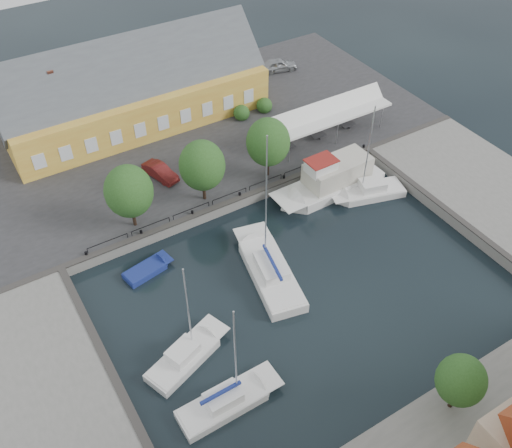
{
  "coord_description": "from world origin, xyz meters",
  "views": [
    {
      "loc": [
        -19.23,
        -25.51,
        35.67
      ],
      "look_at": [
        0.0,
        6.0,
        1.5
      ],
      "focal_mm": 40.0,
      "sensor_mm": 36.0,
      "label": 1
    }
  ],
  "objects_px": {
    "east_boat_a": "(368,193)",
    "trawler": "(332,181)",
    "warehouse": "(127,92)",
    "tent_canopy": "(328,114)",
    "launch_nw": "(148,271)",
    "car_silver": "(278,65)",
    "center_sailboat": "(269,272)",
    "west_boat_d": "(227,403)",
    "west_boat_c": "(187,357)",
    "car_red": "(160,172)"
  },
  "relations": [
    {
      "from": "west_boat_d",
      "to": "east_boat_a",
      "type": "bearing_deg",
      "value": 28.75
    },
    {
      "from": "center_sailboat",
      "to": "trawler",
      "type": "distance_m",
      "value": 12.96
    },
    {
      "from": "car_red",
      "to": "car_silver",
      "type": "bearing_deg",
      "value": 12.85
    },
    {
      "from": "west_boat_c",
      "to": "car_red",
      "type": "bearing_deg",
      "value": 70.53
    },
    {
      "from": "east_boat_a",
      "to": "west_boat_d",
      "type": "distance_m",
      "value": 25.88
    },
    {
      "from": "launch_nw",
      "to": "west_boat_c",
      "type": "bearing_deg",
      "value": -96.15
    },
    {
      "from": "trawler",
      "to": "east_boat_a",
      "type": "xyz_separation_m",
      "value": [
        2.56,
        -2.59,
        -0.75
      ]
    },
    {
      "from": "warehouse",
      "to": "west_boat_c",
      "type": "bearing_deg",
      "value": -105.42
    },
    {
      "from": "warehouse",
      "to": "tent_canopy",
      "type": "bearing_deg",
      "value": -39.86
    },
    {
      "from": "car_silver",
      "to": "launch_nw",
      "type": "height_order",
      "value": "car_silver"
    },
    {
      "from": "launch_nw",
      "to": "car_silver",
      "type": "bearing_deg",
      "value": 38.85
    },
    {
      "from": "car_red",
      "to": "east_boat_a",
      "type": "bearing_deg",
      "value": -52.28
    },
    {
      "from": "car_red",
      "to": "center_sailboat",
      "type": "xyz_separation_m",
      "value": [
        2.7,
        -15.69,
        -1.32
      ]
    },
    {
      "from": "center_sailboat",
      "to": "west_boat_d",
      "type": "bearing_deg",
      "value": -135.76
    },
    {
      "from": "tent_canopy",
      "to": "trawler",
      "type": "relative_size",
      "value": 1.18
    },
    {
      "from": "car_silver",
      "to": "launch_nw",
      "type": "distance_m",
      "value": 35.53
    },
    {
      "from": "car_red",
      "to": "warehouse",
      "type": "bearing_deg",
      "value": 65.46
    },
    {
      "from": "car_silver",
      "to": "trawler",
      "type": "distance_m",
      "value": 22.93
    },
    {
      "from": "car_silver",
      "to": "center_sailboat",
      "type": "relative_size",
      "value": 0.33
    },
    {
      "from": "warehouse",
      "to": "west_boat_c",
      "type": "height_order",
      "value": "warehouse"
    },
    {
      "from": "car_red",
      "to": "east_boat_a",
      "type": "height_order",
      "value": "east_boat_a"
    },
    {
      "from": "tent_canopy",
      "to": "west_boat_d",
      "type": "bearing_deg",
      "value": -138.28
    },
    {
      "from": "warehouse",
      "to": "car_silver",
      "type": "height_order",
      "value": "warehouse"
    },
    {
      "from": "east_boat_a",
      "to": "west_boat_c",
      "type": "relative_size",
      "value": 1.1
    },
    {
      "from": "west_boat_d",
      "to": "trawler",
      "type": "bearing_deg",
      "value": 36.76
    },
    {
      "from": "car_silver",
      "to": "west_boat_d",
      "type": "relative_size",
      "value": 0.45
    },
    {
      "from": "car_red",
      "to": "launch_nw",
      "type": "bearing_deg",
      "value": -137.0
    },
    {
      "from": "tent_canopy",
      "to": "east_boat_a",
      "type": "distance_m",
      "value": 10.01
    },
    {
      "from": "warehouse",
      "to": "trawler",
      "type": "xyz_separation_m",
      "value": [
        12.38,
        -20.53,
        -3.41
      ]
    },
    {
      "from": "center_sailboat",
      "to": "east_boat_a",
      "type": "distance_m",
      "value": 14.33
    },
    {
      "from": "center_sailboat",
      "to": "launch_nw",
      "type": "relative_size",
      "value": 3.12
    },
    {
      "from": "tent_canopy",
      "to": "west_boat_c",
      "type": "height_order",
      "value": "west_boat_c"
    },
    {
      "from": "car_red",
      "to": "east_boat_a",
      "type": "distance_m",
      "value": 20.4
    },
    {
      "from": "trawler",
      "to": "launch_nw",
      "type": "relative_size",
      "value": 2.67
    },
    {
      "from": "east_boat_a",
      "to": "tent_canopy",
      "type": "bearing_deg",
      "value": 79.85
    },
    {
      "from": "center_sailboat",
      "to": "west_boat_d",
      "type": "xyz_separation_m",
      "value": [
        -8.88,
        -8.64,
        -0.09
      ]
    },
    {
      "from": "east_boat_a",
      "to": "trawler",
      "type": "bearing_deg",
      "value": 134.73
    },
    {
      "from": "west_boat_c",
      "to": "west_boat_d",
      "type": "distance_m",
      "value": 4.84
    },
    {
      "from": "tent_canopy",
      "to": "car_red",
      "type": "distance_m",
      "value": 18.47
    },
    {
      "from": "car_silver",
      "to": "trawler",
      "type": "xyz_separation_m",
      "value": [
        -7.79,
        -21.55,
        -0.78
      ]
    },
    {
      "from": "tent_canopy",
      "to": "car_silver",
      "type": "bearing_deg",
      "value": 76.49
    },
    {
      "from": "warehouse",
      "to": "car_silver",
      "type": "bearing_deg",
      "value": 2.89
    },
    {
      "from": "trawler",
      "to": "launch_nw",
      "type": "height_order",
      "value": "trawler"
    },
    {
      "from": "warehouse",
      "to": "car_red",
      "type": "distance_m",
      "value": 11.67
    },
    {
      "from": "launch_nw",
      "to": "center_sailboat",
      "type": "bearing_deg",
      "value": -33.48
    },
    {
      "from": "trawler",
      "to": "center_sailboat",
      "type": "bearing_deg",
      "value": -150.4
    },
    {
      "from": "trawler",
      "to": "west_boat_c",
      "type": "relative_size",
      "value": 1.23
    },
    {
      "from": "warehouse",
      "to": "center_sailboat",
      "type": "relative_size",
      "value": 2.05
    },
    {
      "from": "car_red",
      "to": "east_boat_a",
      "type": "xyz_separation_m",
      "value": [
        16.52,
        -11.89,
        -1.42
      ]
    },
    {
      "from": "west_boat_c",
      "to": "car_silver",
      "type": "bearing_deg",
      "value": 47.98
    }
  ]
}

